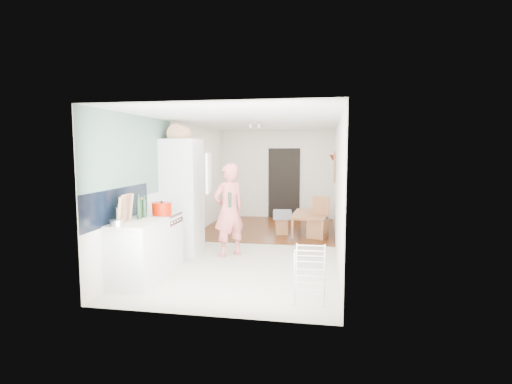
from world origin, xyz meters
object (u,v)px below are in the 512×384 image
(dining_table, at_px, (311,225))
(dining_chair, at_px, (318,218))
(drying_rack, at_px, (310,276))
(person, at_px, (229,202))
(stool, at_px, (281,227))

(dining_table, height_order, dining_chair, dining_chair)
(drying_rack, bearing_deg, person, 124.28)
(person, distance_m, dining_table, 2.72)
(dining_table, height_order, drying_rack, drying_rack)
(person, relative_size, stool, 5.45)
(person, xyz_separation_m, dining_chair, (1.58, 1.79, -0.55))
(dining_table, bearing_deg, person, 150.12)
(drying_rack, bearing_deg, stool, 98.77)
(dining_table, height_order, stool, dining_table)
(dining_table, xyz_separation_m, stool, (-0.67, -0.16, -0.02))
(dining_chair, distance_m, drying_rack, 3.89)
(person, relative_size, dining_chair, 2.21)
(drying_rack, bearing_deg, dining_chair, 87.33)
(person, height_order, drying_rack, person)
(dining_table, xyz_separation_m, drying_rack, (0.14, -4.27, 0.16))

